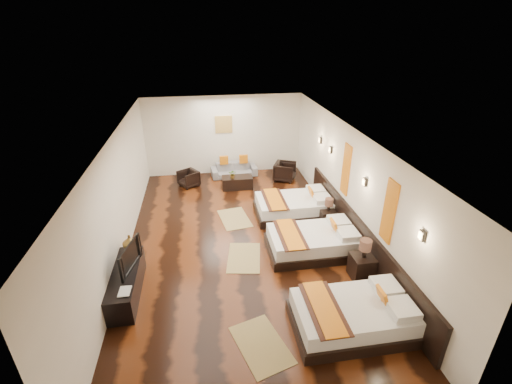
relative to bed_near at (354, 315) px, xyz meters
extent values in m
cube|color=black|center=(-1.70, 3.05, -0.28)|extent=(5.50, 9.50, 0.01)
cube|color=white|center=(-1.70, 3.05, 2.52)|extent=(5.50, 9.50, 0.01)
cube|color=silver|center=(-1.70, 7.80, 1.12)|extent=(5.50, 0.01, 2.80)
cube|color=silver|center=(-4.45, 3.05, 1.12)|extent=(0.01, 9.50, 2.80)
cube|color=silver|center=(1.05, 3.05, 1.12)|extent=(0.01, 9.50, 2.80)
cube|color=black|center=(1.01, 2.25, 0.17)|extent=(0.08, 6.60, 0.90)
cube|color=black|center=(-0.03, 0.00, -0.17)|extent=(2.15, 1.33, 0.23)
cube|color=white|center=(-0.03, 0.00, 0.10)|extent=(2.05, 1.23, 0.31)
cube|color=orange|center=(0.48, 0.00, 0.37)|extent=(0.16, 0.33, 0.33)
cube|color=#38190F|center=(-0.59, 0.00, 0.26)|extent=(0.56, 1.35, 0.02)
cube|color=orange|center=(-0.59, 0.00, 0.28)|extent=(0.39, 1.35, 0.02)
cube|color=black|center=(-0.03, 2.41, -0.17)|extent=(2.15, 1.33, 0.22)
cube|color=white|center=(-0.03, 2.41, 0.10)|extent=(2.04, 1.23, 0.31)
cube|color=orange|center=(0.48, 2.41, 0.37)|extent=(0.16, 0.33, 0.33)
cube|color=#38190F|center=(-0.59, 2.41, 0.26)|extent=(0.56, 1.35, 0.02)
cube|color=orange|center=(-0.59, 2.41, 0.28)|extent=(0.39, 1.35, 0.02)
cube|color=black|center=(-0.03, 4.24, -0.17)|extent=(2.15, 1.33, 0.22)
cube|color=white|center=(-0.03, 4.24, 0.10)|extent=(2.05, 1.23, 0.31)
cube|color=orange|center=(0.48, 4.24, 0.37)|extent=(0.16, 0.33, 0.33)
cube|color=#38190F|center=(-0.59, 4.24, 0.26)|extent=(0.56, 1.35, 0.02)
cube|color=orange|center=(-0.59, 4.24, 0.28)|extent=(0.39, 1.35, 0.02)
cube|color=black|center=(0.75, 1.32, -0.01)|extent=(0.48, 0.48, 0.53)
cylinder|color=black|center=(0.75, 1.32, 0.36)|extent=(0.09, 0.09, 0.21)
cylinder|color=#3F2619|center=(0.75, 1.32, 0.55)|extent=(0.26, 0.26, 0.23)
cube|color=black|center=(0.75, 3.53, -0.05)|extent=(0.41, 0.41, 0.46)
cylinder|color=black|center=(0.75, 3.53, 0.27)|extent=(0.07, 0.07, 0.18)
cylinder|color=#3F2619|center=(0.75, 3.53, 0.43)|extent=(0.22, 0.22, 0.20)
cube|color=#9E8750|center=(-1.72, -0.14, -0.27)|extent=(1.07, 1.37, 0.01)
cube|color=#9E8750|center=(-1.69, 2.41, -0.27)|extent=(0.94, 1.31, 0.01)
cube|color=#9E8750|center=(-1.72, 4.28, -0.27)|extent=(0.93, 1.30, 0.01)
cube|color=black|center=(-4.20, 1.57, -0.01)|extent=(0.50, 1.80, 0.55)
imported|color=black|center=(-4.15, 1.70, 0.54)|extent=(0.35, 0.95, 0.54)
imported|color=black|center=(-4.20, 0.97, 0.28)|extent=(0.23, 0.30, 0.03)
imported|color=brown|center=(-4.20, 2.39, 0.43)|extent=(0.33, 0.33, 0.33)
imported|color=slate|center=(-1.42, 7.37, -0.04)|extent=(1.67, 0.77, 0.47)
imported|color=black|center=(-3.02, 6.73, -0.01)|extent=(0.82, 0.82, 0.55)
imported|color=black|center=(0.30, 6.71, 0.04)|extent=(0.93, 0.92, 0.64)
cube|color=black|center=(-1.42, 6.32, -0.08)|extent=(1.01, 0.52, 0.40)
imported|color=#236020|center=(-1.56, 6.25, 0.26)|extent=(0.31, 0.29, 0.29)
cube|color=#D86014|center=(1.03, 1.15, 1.42)|extent=(0.04, 0.40, 1.30)
cube|color=#D86014|center=(1.03, 3.35, 1.42)|extent=(0.04, 0.40, 1.30)
cube|color=black|center=(1.01, 0.05, 1.57)|extent=(0.06, 0.12, 0.18)
cube|color=#FFD18C|center=(0.98, 0.05, 1.57)|extent=(0.02, 0.10, 0.14)
cube|color=black|center=(1.01, 2.25, 1.57)|extent=(0.06, 0.12, 0.18)
cube|color=#FFD18C|center=(0.98, 2.25, 1.57)|extent=(0.02, 0.10, 0.14)
cube|color=black|center=(1.01, 4.45, 1.57)|extent=(0.06, 0.12, 0.18)
cube|color=#FFD18C|center=(0.98, 4.45, 1.57)|extent=(0.02, 0.10, 0.14)
cube|color=black|center=(1.01, 5.35, 1.57)|extent=(0.06, 0.12, 0.18)
cube|color=#FFD18C|center=(0.98, 5.35, 1.57)|extent=(0.02, 0.10, 0.14)
cube|color=#AD873F|center=(-1.70, 7.78, 1.52)|extent=(0.60, 0.04, 0.60)
camera|label=1|loc=(-2.50, -4.43, 4.77)|focal=24.85mm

